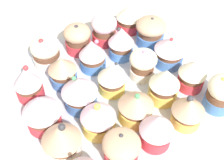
# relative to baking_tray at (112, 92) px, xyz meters

# --- Properties ---
(ground_plane) EXTENTS (1.80, 1.80, 0.03)m
(ground_plane) POSITION_rel_baking_tray_xyz_m (0.00, 0.00, -0.02)
(ground_plane) COLOR beige
(baking_tray) EXTENTS (0.40, 0.40, 0.01)m
(baking_tray) POSITION_rel_baking_tray_xyz_m (0.00, 0.00, 0.00)
(baking_tray) COLOR silver
(baking_tray) RESTS_ON ground_plane
(cupcake_0) EXTENTS (0.06, 0.06, 0.07)m
(cupcake_0) POSITION_rel_baking_tray_xyz_m (-0.14, -0.14, 0.04)
(cupcake_0) COLOR #D1333D
(cupcake_0) RESTS_ON baking_tray
(cupcake_1) EXTENTS (0.06, 0.06, 0.07)m
(cupcake_1) POSITION_rel_baking_tray_xyz_m (-0.06, -0.14, 0.04)
(cupcake_1) COLOR #D1333D
(cupcake_1) RESTS_ON baking_tray
(cupcake_2) EXTENTS (0.06, 0.06, 0.07)m
(cupcake_2) POSITION_rel_baking_tray_xyz_m (-0.00, -0.14, 0.04)
(cupcake_2) COLOR #D1333D
(cupcake_2) RESTS_ON baking_tray
(cupcake_3) EXTENTS (0.06, 0.06, 0.07)m
(cupcake_3) POSITION_rel_baking_tray_xyz_m (0.08, -0.14, 0.04)
(cupcake_3) COLOR white
(cupcake_3) RESTS_ON baking_tray
(cupcake_4) EXTENTS (0.07, 0.07, 0.07)m
(cupcake_4) POSITION_rel_baking_tray_xyz_m (-0.15, -0.07, 0.04)
(cupcake_4) COLOR #477AC6
(cupcake_4) RESTS_ON baking_tray
(cupcake_5) EXTENTS (0.06, 0.06, 0.08)m
(cupcake_5) POSITION_rel_baking_tray_xyz_m (-0.07, -0.07, 0.05)
(cupcake_5) COLOR #477AC6
(cupcake_5) RESTS_ON baking_tray
(cupcake_6) EXTENTS (0.06, 0.06, 0.08)m
(cupcake_6) POSITION_rel_baking_tray_xyz_m (-0.00, -0.08, 0.04)
(cupcake_6) COLOR #477AC6
(cupcake_6) RESTS_ON baking_tray
(cupcake_7) EXTENTS (0.06, 0.06, 0.07)m
(cupcake_7) POSITION_rel_baking_tray_xyz_m (0.07, -0.07, 0.04)
(cupcake_7) COLOR #477AC6
(cupcake_7) RESTS_ON baking_tray
(cupcake_8) EXTENTS (0.05, 0.05, 0.08)m
(cupcake_8) POSITION_rel_baking_tray_xyz_m (0.14, -0.07, 0.04)
(cupcake_8) COLOR #D1333D
(cupcake_8) RESTS_ON baking_tray
(cupcake_9) EXTENTS (0.07, 0.07, 0.07)m
(cupcake_9) POSITION_rel_baking_tray_xyz_m (-0.14, -0.00, 0.04)
(cupcake_9) COLOR #477AC6
(cupcake_9) RESTS_ON baking_tray
(cupcake_10) EXTENTS (0.06, 0.06, 0.07)m
(cupcake_10) POSITION_rel_baking_tray_xyz_m (-0.07, -0.00, 0.04)
(cupcake_10) COLOR white
(cupcake_10) RESTS_ON baking_tray
(cupcake_11) EXTENTS (0.06, 0.06, 0.07)m
(cupcake_11) POSITION_rel_baking_tray_xyz_m (-0.00, 0.00, 0.04)
(cupcake_11) COLOR #EFC651
(cupcake_11) RESTS_ON baking_tray
(cupcake_12) EXTENTS (0.07, 0.07, 0.08)m
(cupcake_12) POSITION_rel_baking_tray_xyz_m (0.07, -0.00, 0.04)
(cupcake_12) COLOR #477AC6
(cupcake_12) RESTS_ON baking_tray
(cupcake_13) EXTENTS (0.07, 0.07, 0.08)m
(cupcake_13) POSITION_rel_baking_tray_xyz_m (0.15, 0.01, 0.05)
(cupcake_13) COLOR #D1333D
(cupcake_13) RESTS_ON baking_tray
(cupcake_14) EXTENTS (0.06, 0.06, 0.07)m
(cupcake_14) POSITION_rel_baking_tray_xyz_m (-0.14, 0.07, 0.04)
(cupcake_14) COLOR #D1333D
(cupcake_14) RESTS_ON baking_tray
(cupcake_15) EXTENTS (0.06, 0.06, 0.08)m
(cupcake_15) POSITION_rel_baking_tray_xyz_m (-0.07, 0.07, 0.05)
(cupcake_15) COLOR #EFC651
(cupcake_15) RESTS_ON baking_tray
(cupcake_16) EXTENTS (0.06, 0.06, 0.07)m
(cupcake_16) POSITION_rel_baking_tray_xyz_m (0.00, 0.08, 0.04)
(cupcake_16) COLOR #EFC651
(cupcake_16) RESTS_ON baking_tray
(cupcake_17) EXTENTS (0.06, 0.06, 0.08)m
(cupcake_17) POSITION_rel_baking_tray_xyz_m (0.07, 0.07, 0.05)
(cupcake_17) COLOR #EFC651
(cupcake_17) RESTS_ON baking_tray
(cupcake_18) EXTENTS (0.07, 0.07, 0.08)m
(cupcake_18) POSITION_rel_baking_tray_xyz_m (0.14, 0.07, 0.05)
(cupcake_18) COLOR white
(cupcake_18) RESTS_ON baking_tray
(cupcake_19) EXTENTS (0.06, 0.06, 0.08)m
(cupcake_19) POSITION_rel_baking_tray_xyz_m (-0.15, 0.14, 0.05)
(cupcake_19) COLOR #477AC6
(cupcake_19) RESTS_ON baking_tray
(cupcake_20) EXTENTS (0.06, 0.06, 0.07)m
(cupcake_20) POSITION_rel_baking_tray_xyz_m (-0.07, 0.14, 0.04)
(cupcake_20) COLOR #EFC651
(cupcake_20) RESTS_ON baking_tray
(cupcake_21) EXTENTS (0.06, 0.06, 0.08)m
(cupcake_21) POSITION_rel_baking_tray_xyz_m (-0.00, 0.14, 0.05)
(cupcake_21) COLOR #D1333D
(cupcake_21) RESTS_ON baking_tray
(cupcake_22) EXTENTS (0.06, 0.06, 0.07)m
(cupcake_22) POSITION_rel_baking_tray_xyz_m (0.07, 0.14, 0.04)
(cupcake_22) COLOR #D1333D
(cupcake_22) RESTS_ON baking_tray
(napkin) EXTENTS (0.14, 0.13, 0.01)m
(napkin) POSITION_rel_baking_tray_xyz_m (-0.28, -0.10, -0.00)
(napkin) COLOR white
(napkin) RESTS_ON ground_plane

